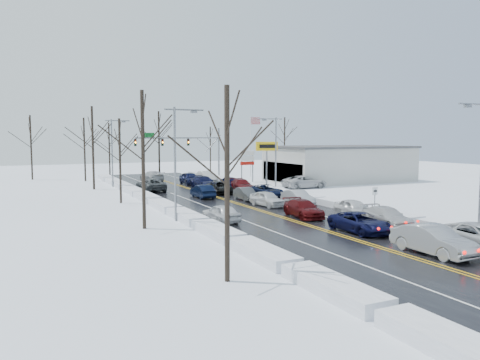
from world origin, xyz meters
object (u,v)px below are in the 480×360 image
flagpole (251,141)px  oncoming_car_0 (203,198)px  dealership_building (339,163)px  tires_plus_sign (267,149)px  traffic_signal_mast (188,145)px

flagpole → oncoming_car_0: 28.03m
flagpole → dealership_building: size_ratio=0.49×
oncoming_car_0 → dealership_building: bearing=-158.8°
tires_plus_sign → dealership_building: size_ratio=0.29×
traffic_signal_mast → oncoming_car_0: (-5.03, -19.66, -5.48)m
flagpole → oncoming_car_0: (-16.76, -21.67, -5.93)m
tires_plus_sign → dealership_building: (13.48, 2.01, -2.34)m
traffic_signal_mast → tires_plus_sign: size_ratio=2.21×
dealership_building → tires_plus_sign: bearing=-171.5°
oncoming_car_0 → flagpole: bearing=-127.2°
tires_plus_sign → dealership_building: tires_plus_sign is taller
traffic_signal_mast → flagpole: flagpole is taller
traffic_signal_mast → dealership_building: size_ratio=0.65×
dealership_building → traffic_signal_mast: bearing=154.1°
traffic_signal_mast → tires_plus_sign: traffic_signal_mast is taller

